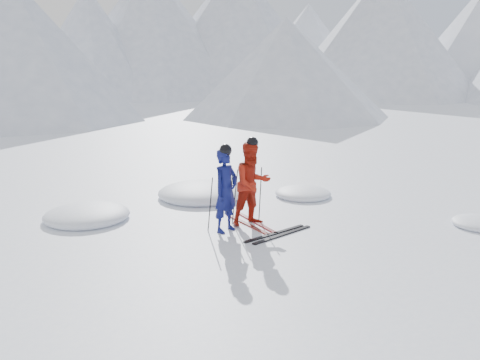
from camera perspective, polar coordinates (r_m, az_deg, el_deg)
name	(u,v)px	position (r m, az deg, el deg)	size (l,w,h in m)	color
ground	(324,222)	(11.78, 9.46, -4.70)	(160.00, 160.00, 0.00)	white
mountain_range	(125,25)	(46.02, -12.84, 16.63)	(106.15, 62.94, 15.53)	#B2BCD1
skier_blue	(226,191)	(10.80, -1.60, -1.21)	(0.65, 0.43, 1.79)	#0D1250
skier_red	(252,184)	(11.24, 1.37, -0.42)	(0.91, 0.71, 1.88)	#AB1D0D
pole_blue_left	(210,204)	(10.88, -3.36, -2.75)	(0.02, 0.02, 1.19)	black
pole_blue_right	(231,200)	(11.20, -1.02, -2.27)	(0.02, 0.02, 1.19)	black
pole_red_left	(235,196)	(11.39, -0.57, -1.86)	(0.02, 0.02, 1.25)	black
pole_red_right	(260,194)	(11.59, 2.29, -1.61)	(0.02, 0.02, 1.25)	black
ski_worn_left	(247,224)	(11.43, 0.82, -4.99)	(0.09, 1.70, 0.03)	black
ski_worn_right	(257,223)	(11.55, 1.87, -4.81)	(0.09, 1.70, 0.03)	black
ski_loose_a	(275,233)	(10.86, 3.92, -6.01)	(0.09, 1.70, 0.03)	black
ski_loose_b	(283,235)	(10.79, 4.80, -6.15)	(0.09, 1.70, 0.03)	black
snow_lumps	(202,205)	(13.08, -4.30, -2.77)	(9.22, 7.04, 0.51)	white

